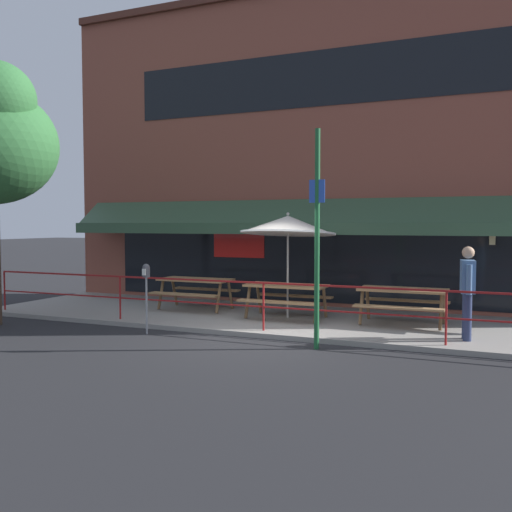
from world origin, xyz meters
name	(u,v)px	position (x,y,z in m)	size (l,w,h in m)	color
ground_plane	(258,338)	(0.00, 0.00, 0.00)	(120.00, 120.00, 0.00)	#232326
patio_deck	(292,320)	(0.00, 2.00, 0.05)	(15.00, 4.00, 0.10)	gray
restaurant_building	(322,149)	(0.00, 4.23, 4.16)	(15.00, 1.60, 8.38)	brown
patio_railing	(263,296)	(0.00, 0.30, 0.80)	(13.84, 0.04, 0.97)	maroon
picnic_table_left	(195,285)	(-2.61, 2.22, 0.71)	(1.80, 1.42, 0.76)	#997047
picnic_table_centre	(286,291)	(-0.09, 1.85, 0.71)	(1.80, 1.42, 0.76)	#997047
picnic_table_right	(403,296)	(2.43, 2.05, 0.71)	(1.80, 1.42, 0.76)	#997047
patio_umbrella_centre	(288,226)	(-0.09, 1.94, 2.18)	(2.14, 2.14, 2.38)	#B7B2A8
pedestrian_walking	(467,288)	(3.76, 0.93, 1.06)	(0.29, 0.61, 1.71)	navy
parking_meter_near	(146,277)	(-2.22, -0.49, 1.15)	(0.15, 0.16, 1.42)	gray
street_sign_pole	(317,237)	(1.33, -0.45, 1.99)	(0.28, 0.09, 3.87)	#1E6033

